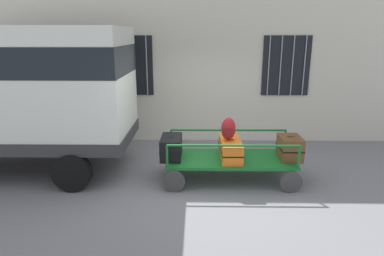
% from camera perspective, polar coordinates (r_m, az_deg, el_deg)
% --- Properties ---
extents(ground_plane, '(40.00, 40.00, 0.00)m').
position_cam_1_polar(ground_plane, '(6.80, 1.33, -8.69)').
color(ground_plane, slate).
extents(building_wall, '(12.00, 0.38, 5.00)m').
position_cam_1_polar(building_wall, '(8.92, 1.32, 13.69)').
color(building_wall, beige).
rests_on(building_wall, ground).
extents(van, '(4.98, 2.06, 2.93)m').
position_cam_1_polar(van, '(7.76, -29.12, 6.20)').
color(van, silver).
rests_on(van, ground).
extents(luggage_cart, '(2.53, 1.19, 0.45)m').
position_cam_1_polar(luggage_cart, '(6.72, 6.38, -5.59)').
color(luggage_cart, '#146023').
rests_on(luggage_cart, ground).
extents(cart_railing, '(2.42, 1.05, 0.44)m').
position_cam_1_polar(cart_railing, '(6.58, 6.49, -2.01)').
color(cart_railing, '#146023').
rests_on(cart_railing, luggage_cart).
extents(suitcase_left_bottom, '(0.41, 0.71, 0.42)m').
position_cam_1_polar(suitcase_left_bottom, '(6.62, -3.49, -3.24)').
color(suitcase_left_bottom, black).
rests_on(suitcase_left_bottom, luggage_cart).
extents(suitcase_midleft_bottom, '(0.41, 0.95, 0.37)m').
position_cam_1_polar(suitcase_midleft_bottom, '(6.63, 6.45, -3.50)').
color(suitcase_midleft_bottom, orange).
rests_on(suitcase_midleft_bottom, luggage_cart).
extents(suitcase_center_bottom, '(0.42, 0.58, 0.45)m').
position_cam_1_polar(suitcase_center_bottom, '(6.81, 16.14, -3.21)').
color(suitcase_center_bottom, brown).
rests_on(suitcase_center_bottom, luggage_cart).
extents(backpack, '(0.27, 0.22, 0.44)m').
position_cam_1_polar(backpack, '(6.48, 6.14, -0.16)').
color(backpack, maroon).
rests_on(backpack, suitcase_midleft_bottom).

